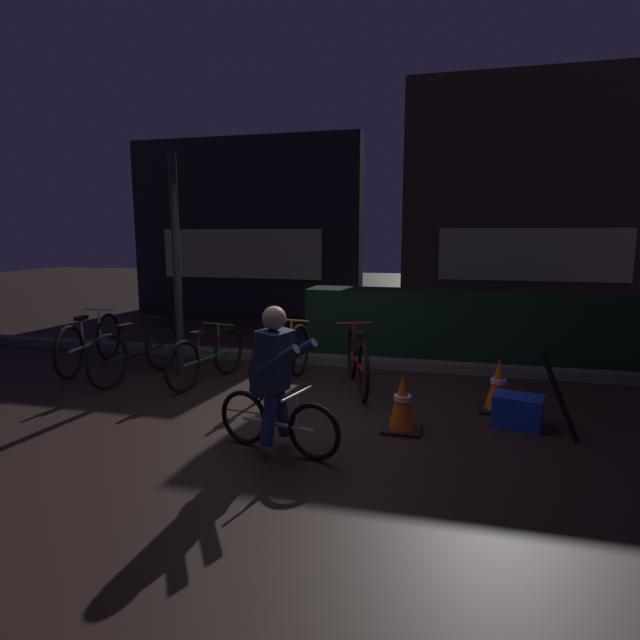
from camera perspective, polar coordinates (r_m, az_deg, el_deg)
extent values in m
plane|color=black|center=(5.42, -3.72, -10.34)|extent=(40.00, 40.00, 0.00)
cube|color=#56544F|center=(7.44, 1.64, -4.40)|extent=(12.00, 0.24, 0.12)
cube|color=black|center=(8.05, 15.72, -0.51)|extent=(4.80, 0.70, 0.99)
cube|color=#262328|center=(12.30, -8.18, 9.95)|extent=(5.41, 0.50, 3.96)
cube|color=#BFCC8C|center=(12.06, -8.62, 7.13)|extent=(3.79, 0.04, 1.10)
cube|color=#42382D|center=(12.16, 22.27, 12.14)|extent=(5.45, 0.50, 5.13)
cube|color=#BFCC8C|center=(11.87, 22.09, 6.59)|extent=(3.82, 0.04, 1.10)
cylinder|color=#2D2D33|center=(6.99, -15.31, 5.58)|extent=(0.10, 0.10, 2.81)
torus|color=black|center=(8.26, -22.00, -1.69)|extent=(0.16, 0.69, 0.69)
torus|color=black|center=(7.38, -25.62, -3.18)|extent=(0.16, 0.69, 0.69)
cylinder|color=silver|center=(7.81, -23.71, -2.40)|extent=(0.21, 1.02, 0.04)
cylinder|color=silver|center=(7.62, -24.45, -1.24)|extent=(0.03, 0.03, 0.39)
cube|color=black|center=(7.59, -24.55, 0.19)|extent=(0.13, 0.21, 0.05)
cylinder|color=silver|center=(8.02, -22.84, -0.48)|extent=(0.03, 0.03, 0.43)
cylinder|color=silver|center=(7.99, -22.94, 1.06)|extent=(0.46, 0.10, 0.02)
torus|color=black|center=(7.43, -16.79, -2.65)|extent=(0.13, 0.67, 0.67)
torus|color=black|center=(6.71, -22.10, -4.22)|extent=(0.13, 0.67, 0.67)
cylinder|color=black|center=(7.06, -19.30, -3.40)|extent=(0.16, 0.99, 0.04)
cylinder|color=black|center=(6.90, -20.34, -2.16)|extent=(0.03, 0.03, 0.37)
cube|color=black|center=(6.86, -20.42, -0.63)|extent=(0.12, 0.21, 0.05)
cylinder|color=black|center=(7.22, -17.97, -1.35)|extent=(0.03, 0.03, 0.42)
cylinder|color=black|center=(7.19, -18.05, 0.30)|extent=(0.46, 0.08, 0.02)
torus|color=black|center=(7.01, -9.94, -3.31)|extent=(0.15, 0.62, 0.62)
torus|color=black|center=(6.29, -14.69, -4.91)|extent=(0.15, 0.62, 0.62)
cylinder|color=#236B38|center=(6.64, -12.18, -4.07)|extent=(0.19, 0.91, 0.04)
cylinder|color=#236B38|center=(6.48, -13.08, -2.88)|extent=(0.03, 0.03, 0.34)
cube|color=black|center=(6.45, -13.14, -1.38)|extent=(0.13, 0.21, 0.05)
cylinder|color=#236B38|center=(6.80, -10.97, -2.05)|extent=(0.03, 0.03, 0.39)
cylinder|color=#236B38|center=(6.77, -11.02, -0.44)|extent=(0.46, 0.10, 0.02)
torus|color=black|center=(6.82, -2.34, -3.28)|extent=(0.11, 0.68, 0.68)
torus|color=black|center=(5.92, -6.11, -5.26)|extent=(0.11, 0.68, 0.68)
cylinder|color=gold|center=(6.36, -4.09, -4.20)|extent=(0.13, 1.01, 0.04)
cylinder|color=gold|center=(6.17, -4.79, -2.84)|extent=(0.03, 0.03, 0.38)
cube|color=black|center=(6.13, -4.81, -1.11)|extent=(0.12, 0.21, 0.05)
cylinder|color=gold|center=(6.57, -3.11, -1.86)|extent=(0.03, 0.03, 0.43)
cylinder|color=gold|center=(6.53, -3.13, -0.03)|extent=(0.46, 0.07, 0.02)
torus|color=black|center=(6.74, 3.49, -3.52)|extent=(0.25, 0.64, 0.66)
torus|color=black|center=(5.79, 4.73, -5.66)|extent=(0.25, 0.64, 0.66)
cylinder|color=#B21919|center=(6.26, 4.06, -4.51)|extent=(0.35, 0.94, 0.04)
cylinder|color=#B21919|center=(6.05, 4.31, -3.20)|extent=(0.03, 0.03, 0.37)
cube|color=black|center=(6.02, 4.33, -1.49)|extent=(0.16, 0.22, 0.05)
cylinder|color=#B21919|center=(6.48, 3.76, -2.16)|extent=(0.03, 0.03, 0.41)
cylinder|color=#B21919|center=(6.44, 3.78, -0.35)|extent=(0.44, 0.17, 0.02)
cube|color=black|center=(5.09, 8.88, -11.58)|extent=(0.36, 0.36, 0.03)
cone|color=#EA560F|center=(5.00, 8.96, -8.65)|extent=(0.26, 0.26, 0.52)
cylinder|color=white|center=(5.00, 8.96, -8.37)|extent=(0.16, 0.16, 0.05)
cube|color=black|center=(5.86, 18.69, -9.17)|extent=(0.36, 0.36, 0.03)
cone|color=#EA560F|center=(5.78, 18.83, -6.55)|extent=(0.26, 0.26, 0.53)
cylinder|color=white|center=(5.77, 18.85, -6.30)|extent=(0.16, 0.16, 0.05)
cube|color=#193DB7|center=(5.44, 20.72, -9.21)|extent=(0.50, 0.42, 0.30)
torus|color=black|center=(4.34, -0.66, -12.06)|extent=(0.48, 0.16, 0.48)
torus|color=black|center=(4.70, -8.28, -10.43)|extent=(0.48, 0.16, 0.48)
cylinder|color=silver|center=(4.51, -4.64, -11.24)|extent=(0.69, 0.21, 0.04)
cylinder|color=silver|center=(4.53, -5.98, -9.39)|extent=(0.03, 0.03, 0.26)
cube|color=black|center=(4.49, -6.01, -7.79)|extent=(0.22, 0.15, 0.05)
cylinder|color=silver|center=(4.36, -2.50, -9.87)|extent=(0.03, 0.03, 0.30)
cylinder|color=silver|center=(4.31, -2.52, -8.01)|extent=(0.14, 0.45, 0.02)
cylinder|color=navy|center=(4.58, -4.16, -10.12)|extent=(0.16, 0.23, 0.42)
cylinder|color=navy|center=(4.42, -5.59, -10.86)|extent=(0.16, 0.23, 0.42)
cube|color=#192D47|center=(4.37, -5.17, -4.45)|extent=(0.33, 0.37, 0.54)
sphere|color=tan|center=(4.29, -5.02, 0.20)|extent=(0.20, 0.20, 0.20)
cylinder|color=#192D47|center=(4.40, -2.64, -3.66)|extent=(0.40, 0.17, 0.29)
cylinder|color=#192D47|center=(4.17, -4.65, -4.41)|extent=(0.40, 0.17, 0.29)
ellipsoid|color=black|center=(4.58, -4.38, -4.45)|extent=(0.35, 0.23, 0.24)
cylinder|color=black|center=(5.18, 24.56, -7.51)|extent=(0.38, 0.19, 0.80)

